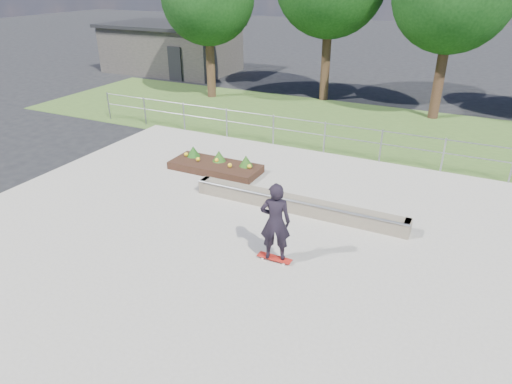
{
  "coord_description": "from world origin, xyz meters",
  "views": [
    {
      "loc": [
        4.59,
        -7.51,
        5.93
      ],
      "look_at": [
        0.2,
        1.5,
        1.1
      ],
      "focal_mm": 32.0,
      "sensor_mm": 36.0,
      "label": 1
    }
  ],
  "objects": [
    {
      "name": "building",
      "position": [
        -14.0,
        18.0,
        1.51
      ],
      "size": [
        8.4,
        5.4,
        3.0
      ],
      "color": "#322F2D",
      "rests_on": "ground"
    },
    {
      "name": "concrete_slab",
      "position": [
        0.0,
        0.0,
        0.03
      ],
      "size": [
        15.0,
        15.0,
        0.06
      ],
      "primitive_type": "cube",
      "color": "gray",
      "rests_on": "ground"
    },
    {
      "name": "planter_bed",
      "position": [
        -2.66,
        4.37,
        0.24
      ],
      "size": [
        3.0,
        1.2,
        0.61
      ],
      "color": "black",
      "rests_on": "concrete_slab"
    },
    {
      "name": "ground",
      "position": [
        0.0,
        0.0,
        0.0
      ],
      "size": [
        120.0,
        120.0,
        0.0
      ],
      "primitive_type": "plane",
      "color": "black",
      "rests_on": "ground"
    },
    {
      "name": "grass_verge",
      "position": [
        0.0,
        11.0,
        0.01
      ],
      "size": [
        30.0,
        8.0,
        0.02
      ],
      "primitive_type": "cube",
      "color": "#375321",
      "rests_on": "ground"
    },
    {
      "name": "fence",
      "position": [
        0.0,
        7.5,
        0.77
      ],
      "size": [
        20.06,
        0.06,
        1.2
      ],
      "color": "gray",
      "rests_on": "ground"
    },
    {
      "name": "skateboarder",
      "position": [
        1.19,
        0.42,
        1.05
      ],
      "size": [
        0.8,
        0.63,
        1.92
      ],
      "color": "white",
      "rests_on": "concrete_slab"
    },
    {
      "name": "grind_ledge",
      "position": [
        0.77,
        2.83,
        0.26
      ],
      "size": [
        6.0,
        0.44,
        0.43
      ],
      "color": "#645949",
      "rests_on": "concrete_slab"
    }
  ]
}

